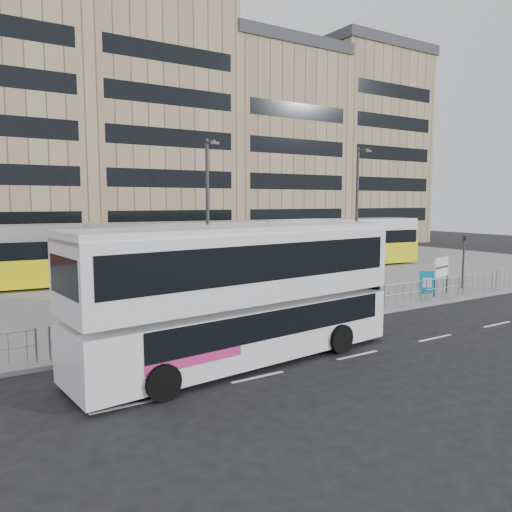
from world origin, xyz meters
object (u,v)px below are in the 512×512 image
traffic_light_east (464,255)px  ad_panel (427,283)px  pedestrian (289,291)px  lamp_post_west (208,212)px  station_sign (441,269)px  tram (234,247)px  traffic_light_west (160,288)px  lamp_post_east (357,208)px  double_decker_bus (242,289)px

traffic_light_east → ad_panel: bearing=-144.8°
pedestrian → lamp_post_west: bearing=19.5°
station_sign → traffic_light_east: 2.88m
station_sign → pedestrian: bearing=155.0°
tram → traffic_light_east: tram is taller
station_sign → traffic_light_west: size_ratio=0.66×
traffic_light_west → traffic_light_east: bearing=23.6°
pedestrian → lamp_post_west: 6.22m
station_sign → ad_panel: bearing=-178.9°
tram → lamp_post_east: lamp_post_east is taller
traffic_light_west → lamp_post_east: bearing=43.6°
pedestrian → lamp_post_west: lamp_post_west is taller
double_decker_bus → traffic_light_east: size_ratio=3.64×
ad_panel → station_sign: bearing=39.9°
pedestrian → traffic_light_west: size_ratio=0.52×
ad_panel → traffic_light_east: bearing=38.4°
traffic_light_west → lamp_post_west: bearing=71.8°
pedestrian → traffic_light_west: traffic_light_west is taller
tram → traffic_light_west: 17.32m
lamp_post_east → station_sign: bearing=-90.1°
ad_panel → pedestrian: size_ratio=0.92×
tram → traffic_light_east: 14.82m
station_sign → traffic_light_east: size_ratio=0.66×
ad_panel → lamp_post_east: size_ratio=0.17×
traffic_light_east → lamp_post_east: size_ratio=0.37×
pedestrian → lamp_post_west: (-1.93, 4.60, 3.70)m
tram → traffic_light_east: bearing=-50.2°
traffic_light_west → lamp_post_east: lamp_post_east is taller
tram → ad_panel: tram is taller
tram → pedestrian: (-3.38, -11.22, -1.04)m
station_sign → lamp_post_east: 7.30m
ad_panel → lamp_post_east: 8.16m
lamp_post_west → lamp_post_east: lamp_post_east is taller
lamp_post_east → pedestrian: bearing=-151.4°
double_decker_bus → station_sign: size_ratio=5.54×
traffic_light_east → lamp_post_west: lamp_post_west is taller
ad_panel → pedestrian: pedestrian is taller
station_sign → ad_panel: 1.88m
double_decker_bus → lamp_post_west: lamp_post_west is taller
station_sign → lamp_post_east: size_ratio=0.24×
lamp_post_east → traffic_light_west: bearing=-156.0°
double_decker_bus → traffic_light_east: (17.40, 4.34, -0.27)m
station_sign → traffic_light_east: (2.75, 0.62, 0.56)m
pedestrian → station_sign: bearing=-104.1°
tram → ad_panel: bearing=-68.4°
ad_panel → traffic_light_west: 14.57m
double_decker_bus → pedestrian: 8.02m
ad_panel → traffic_light_east: (4.49, 1.10, 1.11)m
lamp_post_west → double_decker_bus: bearing=-110.9°
double_decker_bus → ad_panel: (12.92, 3.24, -1.38)m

